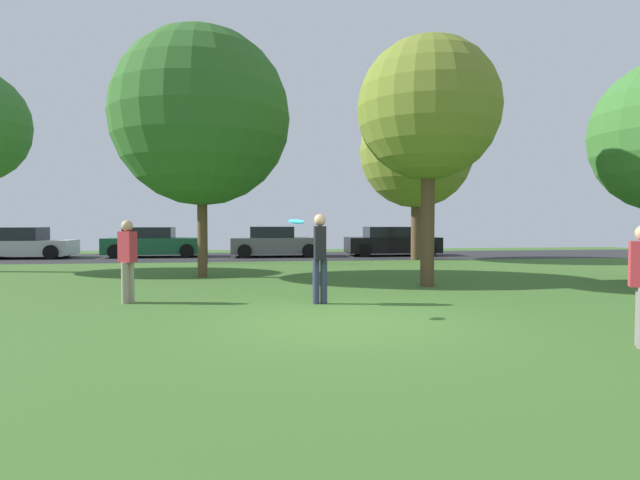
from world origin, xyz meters
The scene contains 13 objects.
ground_plane centered at (0.00, 0.00, 0.00)m, with size 44.00×44.00×0.00m, color #3D6628.
road_strip centered at (0.00, 16.00, 0.00)m, with size 44.00×6.40×0.01m, color #28282B.
maple_tree_far centered at (5.60, 12.96, 4.72)m, with size 4.91×4.91×7.19m.
oak_tree_right centered at (-2.99, 7.20, 4.79)m, with size 5.28×5.28×7.44m.
birch_tree_lone centered at (2.98, 4.22, 4.54)m, with size 3.65×3.65×6.39m.
person_catcher centered at (-4.05, 2.43, 0.94)m, with size 0.39×0.36×1.70m.
person_bystander centered at (-0.15, 1.79, 1.02)m, with size 0.30×0.32×1.82m.
frisbee_disc centered at (-0.75, 0.39, 1.67)m, with size 0.33×0.33×0.08m.
parked_car_silver centered at (-11.83, 16.25, 0.64)m, with size 4.19×2.08×1.41m.
parked_car_green centered at (-6.11, 16.35, 0.65)m, with size 4.52×1.93×1.41m.
parked_car_grey centered at (-0.40, 15.81, 0.66)m, with size 4.23×2.06×1.43m.
parked_car_black centered at (5.30, 15.77, 0.65)m, with size 4.55×1.98×1.42m.
street_lamp_post centered at (-3.33, 12.20, 2.25)m, with size 0.14×0.14×4.50m, color #2D2D33.
Camera 1 is at (-1.53, -8.32, 1.67)m, focal length 28.35 mm.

